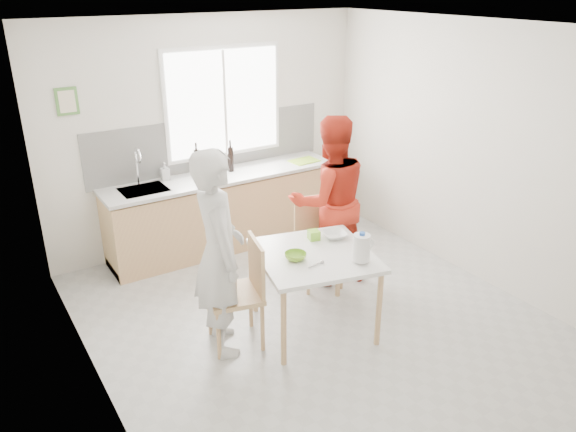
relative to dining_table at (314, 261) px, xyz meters
name	(u,v)px	position (x,y,z in m)	size (l,w,h in m)	color
ground	(315,319)	(0.08, 0.09, -0.69)	(4.50, 4.50, 0.00)	#B7B7B2
room_shell	(319,156)	(0.08, 0.09, 0.95)	(4.50, 4.50, 4.50)	silver
window	(224,102)	(0.28, 2.31, 1.01)	(1.50, 0.06, 1.30)	white
backsplash	(210,144)	(0.08, 2.33, 0.53)	(3.00, 0.02, 0.65)	white
picture_frame	(67,101)	(-1.47, 2.32, 1.21)	(0.22, 0.03, 0.28)	#538C3F
kitchen_counter	(224,214)	(0.08, 2.04, -0.28)	(2.84, 0.64, 1.37)	#D7B374
dining_table	(314,261)	(0.00, 0.00, 0.00)	(1.21, 1.21, 0.77)	white
chair_left	(242,288)	(-0.66, 0.16, -0.15)	(0.55, 0.55, 0.99)	#D7B374
chair_far	(317,237)	(0.53, 0.72, -0.17)	(0.52, 0.52, 0.94)	#D7B374
person_white	(219,253)	(-0.84, 0.20, 0.22)	(0.67, 0.44, 1.84)	silver
person_red	(329,201)	(0.67, 0.70, 0.21)	(0.88, 0.69, 1.81)	red
bowl_green	(296,256)	(-0.21, 0.00, 0.11)	(0.19, 0.19, 0.06)	#77B329
bowl_white	(335,235)	(0.35, 0.17, 0.11)	(0.23, 0.23, 0.06)	silver
milk_jug	(362,247)	(0.25, -0.35, 0.22)	(0.21, 0.15, 0.26)	white
green_box	(314,235)	(0.16, 0.25, 0.12)	(0.10, 0.10, 0.09)	#82CF2F
spoon	(315,265)	(-0.13, -0.20, 0.09)	(0.01, 0.01, 0.16)	#A5A5AA
cutting_board	(304,161)	(1.19, 1.95, 0.23)	(0.35, 0.25, 0.01)	#A0D531
wine_bottle_a	(197,162)	(-0.17, 2.15, 0.39)	(0.07, 0.07, 0.32)	black
wine_bottle_b	(231,159)	(0.23, 2.09, 0.38)	(0.07, 0.07, 0.30)	black
jar_amber	(212,165)	(0.03, 2.19, 0.31)	(0.06, 0.06, 0.16)	olive
soap_bottle	(165,171)	(-0.55, 2.22, 0.33)	(0.09, 0.09, 0.20)	#999999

